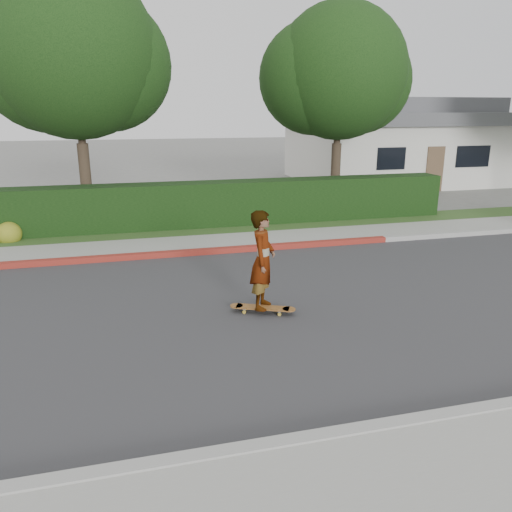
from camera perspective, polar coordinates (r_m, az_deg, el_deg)
The scene contains 12 objects.
ground at distance 11.32m, azimuth 19.81°, elevation -3.91°, with size 120.00×120.00×0.00m, color slate.
road at distance 11.32m, azimuth 19.81°, elevation -3.89°, with size 60.00×8.00×0.01m, color #2D2D30.
curb_far at distance 14.68m, azimuth 10.99°, elevation 1.64°, with size 60.00×0.20×0.15m, color #9E9E99.
curb_red_section at distance 13.36m, azimuth -8.79°, elevation 0.30°, with size 12.00×0.21×0.15m, color maroon.
sidewalk_far at distance 15.48m, azimuth 9.58°, elevation 2.42°, with size 60.00×1.60×0.12m, color gray.
planting_strip at distance 16.91m, azimuth 7.39°, elevation 3.66°, with size 60.00×1.60×0.10m, color #2D4C1E.
hedge at distance 16.49m, azimuth -3.09°, elevation 5.93°, with size 15.00×1.00×1.50m, color black.
tree_left at distance 17.50m, azimuth -20.08°, elevation 20.48°, with size 5.99×5.21×8.00m.
tree_center at distance 19.50m, azimuth 9.27°, elevation 19.63°, with size 5.66×4.84×7.44m.
house at distance 28.53m, azimuth 15.74°, elevation 12.51°, with size 10.60×8.60×4.30m.
skateboard at distance 9.55m, azimuth 0.76°, elevation -5.95°, with size 1.25×0.74×0.12m.
skateboarder at distance 9.23m, azimuth 0.78°, elevation -0.47°, with size 0.68×0.45×1.87m, color white.
Camera 1 is at (-6.21, -8.69, 3.74)m, focal length 35.00 mm.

